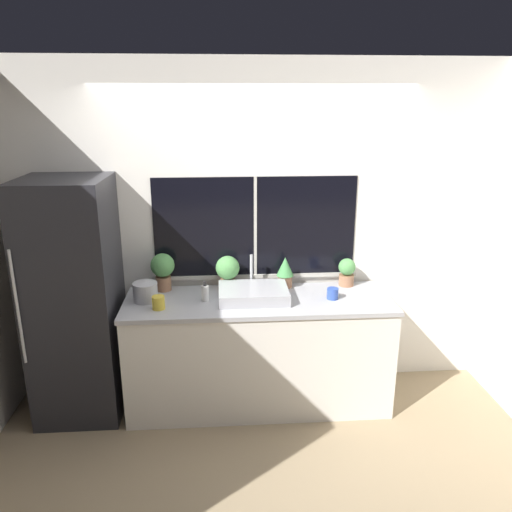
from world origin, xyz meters
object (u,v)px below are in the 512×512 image
object	(u,v)px
mug_yellow	(158,303)
refrigerator	(76,299)
potted_plant_far_right	(347,271)
potted_plant_far_left	(163,269)
soap_bottle	(205,293)
potted_plant_center_right	(285,271)
sink	(253,293)
potted_plant_center_left	(228,270)
mug_blue	(333,294)
kettle	(145,291)

from	to	relation	value
mug_yellow	refrigerator	bearing A→B (deg)	164.47
potted_plant_far_right	potted_plant_far_left	bearing A→B (deg)	-180.00
potted_plant_far_left	soap_bottle	distance (m)	0.44
potted_plant_far_left	potted_plant_center_right	xyz separation A→B (m)	(0.99, 0.00, -0.04)
potted_plant_center_right	mug_yellow	xyz separation A→B (m)	(-0.99, -0.39, -0.09)
refrigerator	mug_yellow	xyz separation A→B (m)	(0.65, -0.18, 0.03)
refrigerator	potted_plant_far_left	xyz separation A→B (m)	(0.65, 0.21, 0.16)
sink	potted_plant_far_right	world-z (taller)	sink
refrigerator	mug_yellow	distance (m)	0.67
potted_plant_center_left	potted_plant_far_right	size ratio (longest dim) A/B	1.19
potted_plant_far_left	potted_plant_far_right	bearing A→B (deg)	0.00
potted_plant_center_right	potted_plant_far_right	distance (m)	0.51
potted_plant_center_left	mug_blue	bearing A→B (deg)	-19.67
mug_blue	kettle	distance (m)	1.44
potted_plant_far_right	soap_bottle	distance (m)	1.19
sink	kettle	distance (m)	0.83
mug_blue	potted_plant_far_left	bearing A→B (deg)	167.75
soap_bottle	refrigerator	bearing A→B (deg)	177.14
refrigerator	sink	xyz separation A→B (m)	(1.36, -0.03, 0.03)
potted_plant_far_left	potted_plant_far_right	xyz separation A→B (m)	(1.50, 0.00, -0.06)
potted_plant_center_left	potted_plant_center_right	world-z (taller)	potted_plant_center_left
potted_plant_center_left	mug_blue	size ratio (longest dim) A/B	3.12
kettle	potted_plant_center_right	bearing A→B (deg)	11.36
potted_plant_far_right	mug_blue	size ratio (longest dim) A/B	2.63
refrigerator	soap_bottle	distance (m)	0.99
sink	mug_yellow	world-z (taller)	sink
mug_yellow	kettle	world-z (taller)	kettle
potted_plant_center_left	mug_blue	world-z (taller)	potted_plant_center_left
sink	kettle	size ratio (longest dim) A/B	2.86
refrigerator	soap_bottle	world-z (taller)	refrigerator
potted_plant_far_right	mug_yellow	xyz separation A→B (m)	(-1.50, -0.39, -0.07)
potted_plant_center_left	soap_bottle	bearing A→B (deg)	-124.82
potted_plant_center_right	mug_yellow	distance (m)	1.06
potted_plant_far_left	mug_yellow	xyz separation A→B (m)	(0.00, -0.39, -0.13)
mug_blue	kettle	world-z (taller)	kettle
potted_plant_far_left	potted_plant_center_left	size ratio (longest dim) A/B	1.12
refrigerator	mug_blue	bearing A→B (deg)	-2.33
refrigerator	potted_plant_center_left	world-z (taller)	refrigerator
mug_yellow	potted_plant_far_left	bearing A→B (deg)	90.27
potted_plant_far_left	kettle	xyz separation A→B (m)	(-0.11, -0.22, -0.10)
mug_yellow	soap_bottle	bearing A→B (deg)	21.04
sink	soap_bottle	bearing A→B (deg)	-177.28
potted_plant_far_left	potted_plant_center_right	world-z (taller)	potted_plant_far_left
refrigerator	potted_plant_center_left	size ratio (longest dim) A/B	6.77
potted_plant_center_right	kettle	size ratio (longest dim) A/B	1.36
potted_plant_center_right	refrigerator	bearing A→B (deg)	-172.78
potted_plant_far_left	kettle	world-z (taller)	potted_plant_far_left
refrigerator	mug_blue	distance (m)	1.97
sink	potted_plant_center_right	world-z (taller)	sink
mug_yellow	kettle	xyz separation A→B (m)	(-0.12, 0.17, 0.03)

